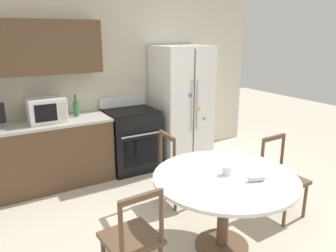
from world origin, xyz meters
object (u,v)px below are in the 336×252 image
oven_range (131,139)px  microwave (47,110)px  counter_bottle (76,108)px  dining_chair_far (179,169)px  candle_glass (227,171)px  refrigerator (181,104)px  dining_chair_right (282,179)px  dining_chair_left (133,240)px

oven_range → microwave: 1.31m
oven_range → counter_bottle: size_ratio=3.62×
dining_chair_far → candle_glass: (-0.08, -0.94, 0.35)m
refrigerator → oven_range: size_ratio=1.69×
dining_chair_right → refrigerator: bearing=-91.6°
refrigerator → candle_glass: bearing=-112.6°
oven_range → candle_glass: (-0.02, -2.20, 0.32)m
oven_range → dining_chair_far: size_ratio=1.20×
refrigerator → dining_chair_left: refrigerator is taller
dining_chair_left → candle_glass: dining_chair_left is taller
refrigerator → oven_range: bearing=177.9°
microwave → dining_chair_right: bearing=-45.5°
dining_chair_left → dining_chair_far: size_ratio=1.00×
dining_chair_right → counter_bottle: bearing=-55.2°
oven_range → dining_chair_left: (-1.02, -2.25, -0.03)m
refrigerator → microwave: (-2.05, 0.05, 0.14)m
oven_range → dining_chair_right: (0.90, -2.09, -0.03)m
refrigerator → dining_chair_left: bearing=-130.5°
refrigerator → dining_chair_right: refrigerator is taller
dining_chair_right → dining_chair_far: (-0.85, 0.83, 0.00)m
dining_chair_left → dining_chair_right: bearing=1.1°
refrigerator → counter_bottle: size_ratio=6.13×
dining_chair_left → oven_range: bearing=62.0°
refrigerator → oven_range: 0.99m
dining_chair_left → counter_bottle: bearing=80.2°
oven_range → dining_chair_far: (0.06, -1.26, -0.03)m
microwave → dining_chair_far: (1.22, -1.28, -0.62)m
oven_range → dining_chair_right: size_ratio=1.20×
dining_chair_left → candle_glass: bearing=-0.9°
candle_glass → dining_chair_right: bearing=7.0°
refrigerator → candle_glass: 2.35m
dining_chair_left → candle_glass: size_ratio=10.21×
counter_bottle → dining_chair_right: bearing=-53.0°
dining_chair_right → dining_chair_left: bearing=2.6°
oven_range → refrigerator: bearing=-2.1°
microwave → dining_chair_far: size_ratio=0.51×
dining_chair_left → dining_chair_right: size_ratio=1.00×
dining_chair_left → dining_chair_right: same height
dining_chair_right → oven_range: bearing=-68.8°
microwave → dining_chair_left: (0.15, -2.27, -0.62)m
refrigerator → counter_bottle: bearing=174.7°
dining_chair_left → refrigerator: bearing=45.8°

